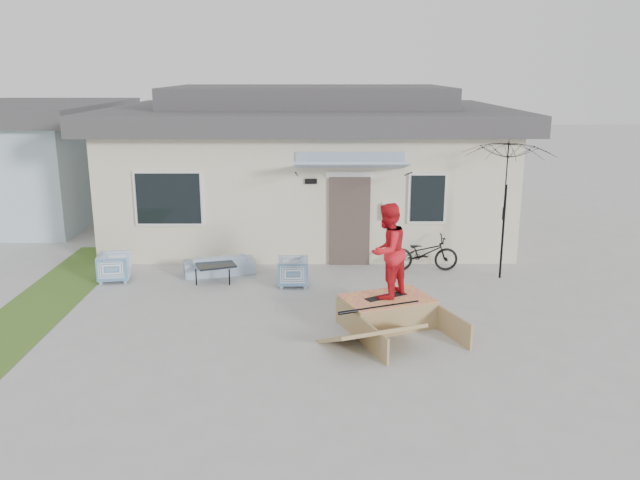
{
  "coord_description": "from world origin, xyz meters",
  "views": [
    {
      "loc": [
        0.26,
        -10.4,
        4.5
      ],
      "look_at": [
        0.3,
        1.8,
        1.3
      ],
      "focal_mm": 36.65,
      "sensor_mm": 36.0,
      "label": 1
    }
  ],
  "objects_px": {
    "skateboard": "(386,296)",
    "armchair_right": "(293,270)",
    "armchair_left": "(114,266)",
    "patio_umbrella": "(505,201)",
    "loveseat": "(219,261)",
    "bicycle": "(424,249)",
    "skate_ramp": "(387,312)",
    "skater": "(387,249)",
    "coffee_table": "(215,271)"
  },
  "relations": [
    {
      "from": "bicycle",
      "to": "skateboard",
      "type": "height_order",
      "value": "bicycle"
    },
    {
      "from": "loveseat",
      "to": "armchair_left",
      "type": "distance_m",
      "value": 2.27
    },
    {
      "from": "armchair_left",
      "to": "loveseat",
      "type": "bearing_deg",
      "value": -86.47
    },
    {
      "from": "bicycle",
      "to": "skateboard",
      "type": "relative_size",
      "value": 1.93
    },
    {
      "from": "loveseat",
      "to": "armchair_right",
      "type": "distance_m",
      "value": 1.88
    },
    {
      "from": "coffee_table",
      "to": "loveseat",
      "type": "bearing_deg",
      "value": 86.65
    },
    {
      "from": "patio_umbrella",
      "to": "skateboard",
      "type": "height_order",
      "value": "patio_umbrella"
    },
    {
      "from": "armchair_right",
      "to": "bicycle",
      "type": "height_order",
      "value": "bicycle"
    },
    {
      "from": "armchair_left",
      "to": "skate_ramp",
      "type": "distance_m",
      "value": 6.26
    },
    {
      "from": "skateboard",
      "to": "loveseat",
      "type": "bearing_deg",
      "value": 108.68
    },
    {
      "from": "loveseat",
      "to": "skater",
      "type": "xyz_separation_m",
      "value": [
        3.46,
        -3.02,
        1.11
      ]
    },
    {
      "from": "patio_umbrella",
      "to": "coffee_table",
      "type": "bearing_deg",
      "value": -178.73
    },
    {
      "from": "armchair_left",
      "to": "coffee_table",
      "type": "distance_m",
      "value": 2.2
    },
    {
      "from": "skateboard",
      "to": "armchair_left",
      "type": "bearing_deg",
      "value": 125.74
    },
    {
      "from": "armchair_left",
      "to": "patio_umbrella",
      "type": "bearing_deg",
      "value": -97.61
    },
    {
      "from": "skate_ramp",
      "to": "skateboard",
      "type": "distance_m",
      "value": 0.29
    },
    {
      "from": "loveseat",
      "to": "bicycle",
      "type": "xyz_separation_m",
      "value": [
        4.66,
        0.24,
        0.2
      ]
    },
    {
      "from": "patio_umbrella",
      "to": "skate_ramp",
      "type": "relative_size",
      "value": 1.08
    },
    {
      "from": "loveseat",
      "to": "armchair_left",
      "type": "height_order",
      "value": "armchair_left"
    },
    {
      "from": "patio_umbrella",
      "to": "armchair_left",
      "type": "bearing_deg",
      "value": -178.83
    },
    {
      "from": "loveseat",
      "to": "coffee_table",
      "type": "bearing_deg",
      "value": 72.08
    },
    {
      "from": "armchair_right",
      "to": "skate_ramp",
      "type": "bearing_deg",
      "value": 37.11
    },
    {
      "from": "bicycle",
      "to": "skate_ramp",
      "type": "height_order",
      "value": "bicycle"
    },
    {
      "from": "loveseat",
      "to": "armchair_left",
      "type": "bearing_deg",
      "value": -2.25
    },
    {
      "from": "loveseat",
      "to": "bicycle",
      "type": "height_order",
      "value": "bicycle"
    },
    {
      "from": "loveseat",
      "to": "armchair_right",
      "type": "height_order",
      "value": "armchair_right"
    },
    {
      "from": "loveseat",
      "to": "skateboard",
      "type": "relative_size",
      "value": 1.92
    },
    {
      "from": "coffee_table",
      "to": "patio_umbrella",
      "type": "height_order",
      "value": "patio_umbrella"
    },
    {
      "from": "skateboard",
      "to": "armchair_right",
      "type": "bearing_deg",
      "value": 98.56
    },
    {
      "from": "loveseat",
      "to": "bicycle",
      "type": "distance_m",
      "value": 4.67
    },
    {
      "from": "skate_ramp",
      "to": "skater",
      "type": "distance_m",
      "value": 1.16
    },
    {
      "from": "armchair_right",
      "to": "skateboard",
      "type": "xyz_separation_m",
      "value": [
        1.77,
        -2.2,
        0.2
      ]
    },
    {
      "from": "loveseat",
      "to": "bicycle",
      "type": "relative_size",
      "value": 1.0
    },
    {
      "from": "skateboard",
      "to": "patio_umbrella",
      "type": "bearing_deg",
      "value": 13.64
    },
    {
      "from": "skater",
      "to": "bicycle",
      "type": "bearing_deg",
      "value": -161.9
    },
    {
      "from": "armchair_left",
      "to": "bicycle",
      "type": "height_order",
      "value": "bicycle"
    },
    {
      "from": "armchair_right",
      "to": "coffee_table",
      "type": "relative_size",
      "value": 0.83
    },
    {
      "from": "patio_umbrella",
      "to": "skate_ramp",
      "type": "distance_m",
      "value": 4.21
    },
    {
      "from": "coffee_table",
      "to": "skater",
      "type": "relative_size",
      "value": 0.47
    },
    {
      "from": "armchair_right",
      "to": "skate_ramp",
      "type": "xyz_separation_m",
      "value": [
        1.79,
        -2.25,
        -0.08
      ]
    },
    {
      "from": "armchair_left",
      "to": "patio_umbrella",
      "type": "height_order",
      "value": "patio_umbrella"
    },
    {
      "from": "armchair_left",
      "to": "skateboard",
      "type": "bearing_deg",
      "value": -122.85
    },
    {
      "from": "loveseat",
      "to": "bicycle",
      "type": "bearing_deg",
      "value": 168.33
    },
    {
      "from": "patio_umbrella",
      "to": "skateboard",
      "type": "xyz_separation_m",
      "value": [
        -2.82,
        -2.71,
        -1.21
      ]
    },
    {
      "from": "coffee_table",
      "to": "skater",
      "type": "bearing_deg",
      "value": -36.4
    },
    {
      "from": "skater",
      "to": "skate_ramp",
      "type": "bearing_deg",
      "value": 59.74
    },
    {
      "from": "patio_umbrella",
      "to": "skate_ramp",
      "type": "bearing_deg",
      "value": -135.48
    },
    {
      "from": "armchair_left",
      "to": "armchair_right",
      "type": "xyz_separation_m",
      "value": [
        3.91,
        -0.34,
        -0.01
      ]
    },
    {
      "from": "bicycle",
      "to": "coffee_table",
      "type": "bearing_deg",
      "value": 97.18
    },
    {
      "from": "bicycle",
      "to": "skate_ramp",
      "type": "bearing_deg",
      "value": 159.24
    }
  ]
}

